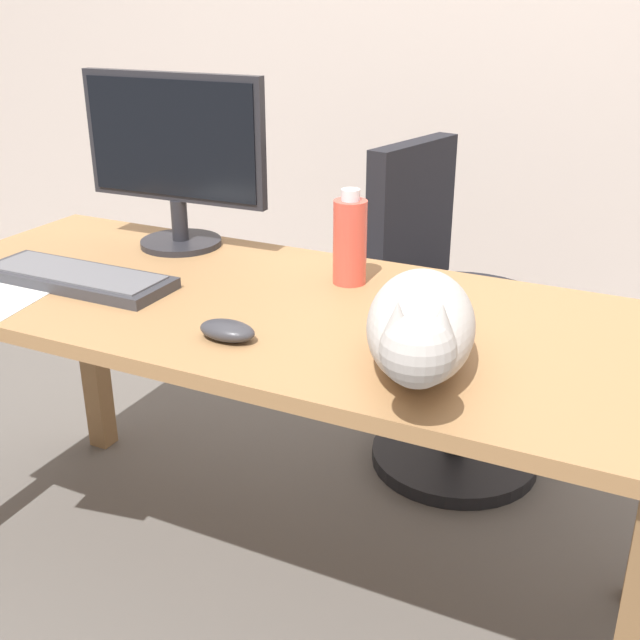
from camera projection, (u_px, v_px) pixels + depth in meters
The scene contains 8 objects.
ground_plane at pixel (280, 575), 1.88m from camera, with size 8.00×8.00×0.00m, color #59544F.
desk at pixel (274, 343), 1.64m from camera, with size 1.67×0.69×0.70m.
office_chair at pixel (447, 335), 2.20m from camera, with size 0.49×0.48×0.92m.
monitor at pixel (174, 154), 1.86m from camera, with size 0.48×0.20×0.41m.
keyboard at pixel (77, 277), 1.70m from camera, with size 0.44×0.15×0.03m.
cat at pixel (421, 326), 1.28m from camera, with size 0.28×0.59×0.20m.
computer_mouse at pixel (227, 330), 1.42m from camera, with size 0.11×0.06×0.04m, color #333338.
water_bottle at pixel (350, 241), 1.67m from camera, with size 0.07×0.07×0.21m.
Camera 1 is at (0.74, -1.30, 1.29)m, focal length 44.02 mm.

